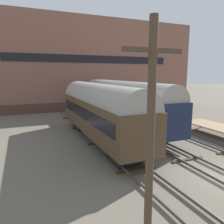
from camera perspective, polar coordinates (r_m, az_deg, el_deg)
name	(u,v)px	position (r m, az deg, el deg)	size (l,w,h in m)	color
ground_plane	(224,179)	(14.70, 27.13, -15.29)	(200.00, 200.00, 0.00)	#60594C
track_left	(164,191)	(12.00, 13.38, -19.54)	(2.60, 60.00, 0.26)	#4C4742
track_middle	(224,177)	(14.64, 27.17, -14.78)	(2.60, 60.00, 0.26)	#4C4742
train_car_brown	(99,109)	(19.35, -3.37, 0.74)	(3.10, 15.39, 5.18)	black
train_car_navy	(122,101)	(24.64, 2.65, 2.89)	(2.96, 18.80, 5.24)	black
utility_pole	(150,148)	(6.38, 9.90, -9.18)	(1.80, 0.24, 7.50)	#473828
warehouse_building	(84,65)	(42.27, -7.23, 12.04)	(39.27, 11.33, 15.30)	#4F342A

